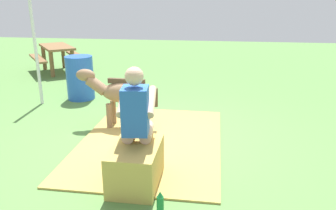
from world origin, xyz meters
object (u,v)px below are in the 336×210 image
at_px(pony_standing, 122,93).
at_px(tent_pole_right, 35,45).
at_px(soda_bottle, 160,205).
at_px(water_barrel, 80,78).
at_px(hay_bale, 136,165).
at_px(picnic_bench, 57,52).
at_px(person_seated, 137,118).

relative_size(pony_standing, tent_pole_right, 0.57).
relative_size(pony_standing, soda_bottle, 4.60).
xyz_separation_m(soda_bottle, tent_pole_right, (3.23, 2.96, 1.03)).
relative_size(pony_standing, water_barrel, 1.50).
height_order(soda_bottle, tent_pole_right, tent_pole_right).
height_order(hay_bale, pony_standing, pony_standing).
height_order(tent_pole_right, picnic_bench, tent_pole_right).
height_order(person_seated, picnic_bench, person_seated).
distance_m(pony_standing, soda_bottle, 2.50).
distance_m(soda_bottle, tent_pole_right, 4.50).
bearing_deg(tent_pole_right, water_barrel, -55.50).
relative_size(hay_bale, pony_standing, 0.57).
relative_size(hay_bale, person_seated, 0.57).
height_order(person_seated, soda_bottle, person_seated).
bearing_deg(water_barrel, soda_bottle, -147.88).
relative_size(soda_bottle, tent_pole_right, 0.12).
bearing_deg(hay_bale, water_barrel, 31.90).
xyz_separation_m(person_seated, tent_pole_right, (2.50, 2.58, 0.43)).
xyz_separation_m(water_barrel, tent_pole_right, (-0.45, 0.65, 0.72)).
height_order(pony_standing, soda_bottle, pony_standing).
xyz_separation_m(hay_bale, soda_bottle, (-0.57, -0.37, -0.09)).
bearing_deg(soda_bottle, hay_bale, 33.30).
xyz_separation_m(soda_bottle, picnic_bench, (6.06, 3.97, 0.44)).
relative_size(soda_bottle, picnic_bench, 0.15).
bearing_deg(pony_standing, tent_pole_right, 63.20).
distance_m(water_barrel, tent_pole_right, 1.07).
distance_m(pony_standing, tent_pole_right, 2.27).
xyz_separation_m(hay_bale, water_barrel, (3.11, 1.94, 0.21)).
relative_size(hay_bale, picnic_bench, 0.39).
bearing_deg(pony_standing, person_seated, -157.75).
bearing_deg(picnic_bench, soda_bottle, -146.80).
height_order(water_barrel, tent_pole_right, tent_pole_right).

